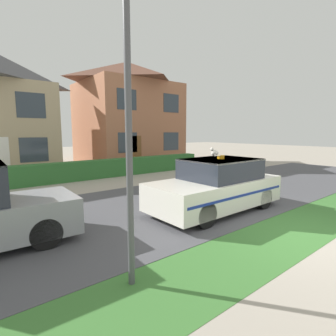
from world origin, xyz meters
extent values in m
plane|color=#A89E8E|center=(0.00, 0.00, 0.00)|extent=(80.00, 80.00, 0.00)
cube|color=#4C4C51|center=(0.00, 4.06, 0.01)|extent=(28.00, 5.95, 0.01)
cube|color=#3D7533|center=(0.00, 0.26, 0.00)|extent=(28.00, 1.65, 0.01)
cube|color=#2D662D|center=(-0.03, 10.04, 0.46)|extent=(12.37, 0.68, 0.92)
cylinder|color=black|center=(-1.34, 3.29, 0.34)|extent=(0.65, 0.20, 0.65)
cylinder|color=black|center=(-1.33, 1.68, 0.34)|extent=(0.65, 0.20, 0.65)
cylinder|color=black|center=(1.27, 3.31, 0.34)|extent=(0.65, 0.20, 0.65)
cylinder|color=black|center=(1.28, 1.70, 0.34)|extent=(0.65, 0.20, 0.65)
cube|color=silver|center=(-0.03, 2.50, 0.57)|extent=(4.22, 1.84, 0.77)
cube|color=#232833|center=(0.18, 2.50, 1.26)|extent=(2.17, 1.64, 0.60)
cube|color=silver|center=(0.18, 2.50, 1.53)|extent=(2.17, 1.64, 0.04)
cube|color=navy|center=(-0.04, 3.41, 0.63)|extent=(4.00, 0.03, 0.07)
cube|color=navy|center=(-0.03, 1.59, 0.63)|extent=(4.00, 0.03, 0.07)
cylinder|color=orange|center=(0.18, 2.50, 1.61)|extent=(0.21, 0.21, 0.11)
ellipsoid|color=silver|center=(-0.21, 2.40, 1.75)|extent=(0.24, 0.24, 0.17)
ellipsoid|color=white|center=(-0.26, 2.45, 1.74)|extent=(0.09, 0.09, 0.09)
sphere|color=silver|center=(-0.27, 2.46, 1.86)|extent=(0.10, 0.10, 0.10)
cone|color=silver|center=(-0.25, 2.48, 1.90)|extent=(0.04, 0.04, 0.04)
cone|color=silver|center=(-0.29, 2.44, 1.90)|extent=(0.04, 0.04, 0.04)
cylinder|color=silver|center=(-0.22, 2.30, 1.68)|extent=(0.13, 0.14, 0.03)
cylinder|color=black|center=(-4.68, 2.89, 0.33)|extent=(0.64, 0.22, 0.64)
cylinder|color=black|center=(-4.63, 4.30, 0.33)|extent=(0.64, 0.22, 0.64)
cube|color=#333D47|center=(-2.75, 12.76, 1.41)|extent=(1.40, 0.02, 1.30)
cube|color=#333D47|center=(-2.75, 12.76, 3.72)|extent=(1.40, 0.02, 1.30)
cube|color=#A86B4C|center=(4.54, 15.43, 2.97)|extent=(6.62, 6.11, 5.95)
pyramid|color=brown|center=(4.54, 15.43, 6.76)|extent=(6.96, 6.42, 1.63)
cube|color=brown|center=(3.25, 12.36, 1.05)|extent=(1.00, 0.02, 2.10)
cube|color=#333D47|center=(2.72, 12.36, 1.67)|extent=(1.40, 0.02, 1.30)
cube|color=#333D47|center=(6.36, 12.36, 1.67)|extent=(1.40, 0.02, 1.30)
cube|color=#333D47|center=(2.72, 12.36, 4.40)|extent=(1.40, 0.02, 1.30)
cube|color=#333D47|center=(6.36, 12.36, 4.40)|extent=(1.40, 0.02, 1.30)
cylinder|color=#4C4C51|center=(-3.96, 0.76, 2.53)|extent=(0.10, 0.10, 5.05)
camera|label=1|loc=(-5.90, -2.56, 2.34)|focal=28.00mm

